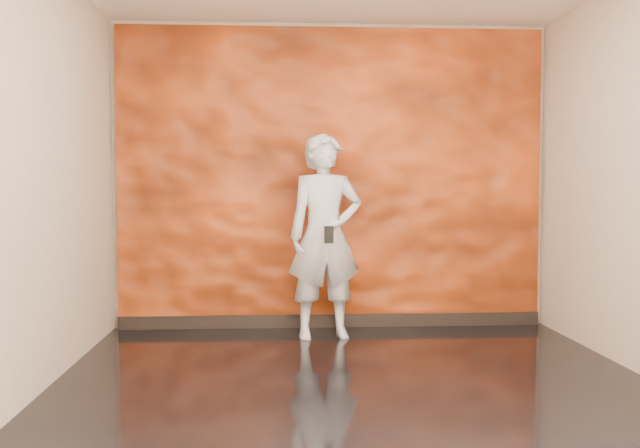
% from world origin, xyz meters
% --- Properties ---
extents(room, '(4.02, 4.02, 2.81)m').
position_xyz_m(room, '(0.00, 0.00, 1.40)').
color(room, black).
rests_on(room, ground).
extents(feature_wall, '(3.90, 0.06, 2.75)m').
position_xyz_m(feature_wall, '(0.00, 1.96, 1.38)').
color(feature_wall, '#F05417').
rests_on(feature_wall, ground).
extents(baseboard, '(3.90, 0.04, 0.12)m').
position_xyz_m(baseboard, '(0.00, 1.92, 0.06)').
color(baseboard, black).
rests_on(baseboard, ground).
extents(man, '(0.69, 0.50, 1.75)m').
position_xyz_m(man, '(-0.09, 1.48, 0.88)').
color(man, '#8E919C').
rests_on(man, ground).
extents(phone, '(0.08, 0.02, 0.14)m').
position_xyz_m(phone, '(-0.08, 1.22, 0.91)').
color(phone, black).
rests_on(phone, man).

